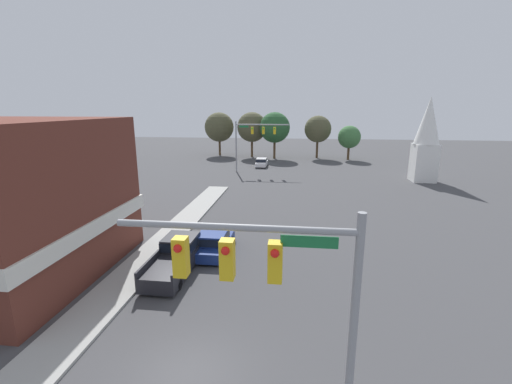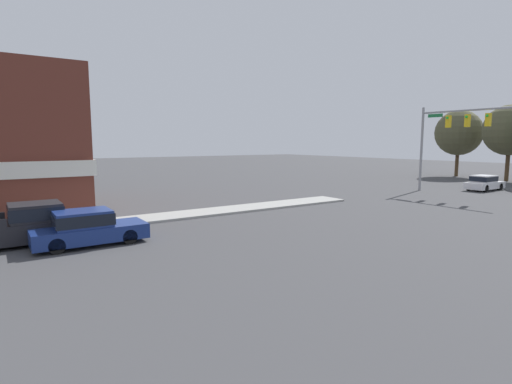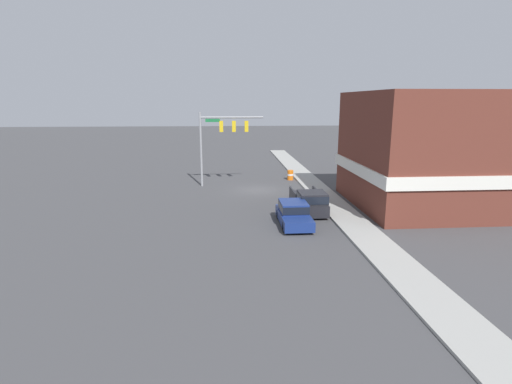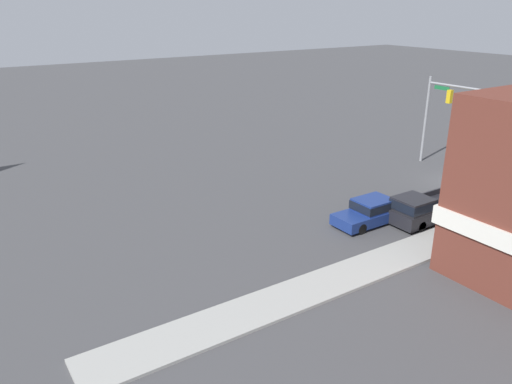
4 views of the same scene
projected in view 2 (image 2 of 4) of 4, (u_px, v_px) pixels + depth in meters
The scene contains 6 objects.
far_signal_assembly at pixel (450, 129), 34.55m from camera, with size 7.97×0.49×7.65m.
car_lead at pixel (87, 227), 17.54m from camera, with size 1.94×4.74×1.56m.
car_distant at pixel (484, 183), 37.40m from camera, with size 1.76×4.27×1.43m.
pickup_truck_parked at pixel (10, 226), 17.35m from camera, with size 2.05×5.45×1.81m.
backdrop_tree_left_far at pixel (459, 133), 52.26m from camera, with size 5.90×5.90×8.68m.
backdrop_tree_left_mid at pixel (510, 130), 45.61m from camera, with size 5.79×5.79×8.77m.
Camera 2 is at (16.82, 7.48, 4.52)m, focal length 28.00 mm.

